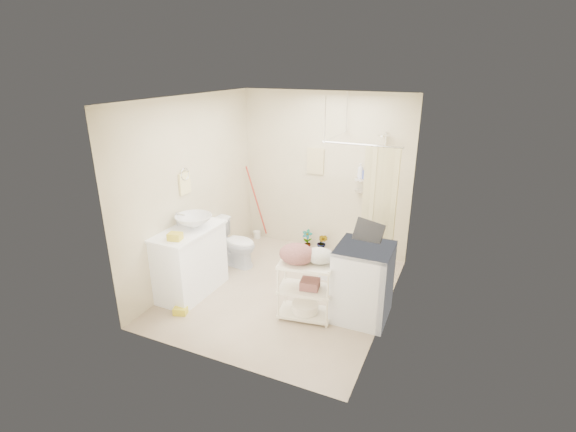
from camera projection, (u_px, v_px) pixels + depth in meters
name	position (u px, v px, depth m)	size (l,w,h in m)	color
floor	(283.00, 291.00, 5.82)	(3.20, 3.20, 0.00)	tan
ceiling	(282.00, 98.00, 4.91)	(2.80, 3.20, 0.04)	silver
wall_back	(324.00, 174.00, 6.73)	(2.80, 0.04, 2.60)	beige
wall_front	(213.00, 251.00, 4.00)	(2.80, 0.04, 2.60)	beige
wall_left	(193.00, 190.00, 5.90)	(0.04, 3.20, 2.60)	beige
wall_right	(392.00, 218.00, 4.83)	(0.04, 3.20, 2.60)	beige
vanity	(189.00, 261.00, 5.65)	(0.59, 1.06, 0.93)	white
sink	(194.00, 221.00, 5.53)	(0.49, 0.49, 0.17)	silver
counter_basket	(175.00, 237.00, 5.15)	(0.17, 0.13, 0.09)	gold
floor_basket	(180.00, 309.00, 5.27)	(0.24, 0.18, 0.13)	yellow
toilet	(234.00, 243.00, 6.47)	(0.41, 0.71, 0.73)	silver
mop	(256.00, 203.00, 7.34)	(0.13, 0.13, 1.33)	#B13126
potted_plant_a	(307.00, 240.00, 7.06)	(0.18, 0.12, 0.35)	brown
potted_plant_b	(322.00, 243.00, 6.95)	(0.18, 0.15, 0.33)	brown
hanging_towel	(316.00, 161.00, 6.70)	(0.28, 0.03, 0.42)	beige
towel_ring	(185.00, 182.00, 5.66)	(0.04, 0.22, 0.34)	#FEEFA0
tp_holder	(201.00, 227.00, 6.13)	(0.08, 0.12, 0.14)	white
shower	(367.00, 206.00, 6.02)	(1.10, 1.10, 2.10)	white
shampoo_bottle_a	(360.00, 171.00, 6.39)	(0.09, 0.09, 0.23)	silver
shampoo_bottle_b	(366.00, 172.00, 6.37)	(0.08, 0.09, 0.19)	#3A4A9B
washing_machine	(363.00, 282.00, 5.09)	(0.65, 0.67, 0.95)	silver
laundry_rack	(305.00, 285.00, 5.08)	(0.65, 0.38, 0.89)	white
ironing_board	(358.00, 267.00, 5.14)	(0.35, 0.10, 1.25)	black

